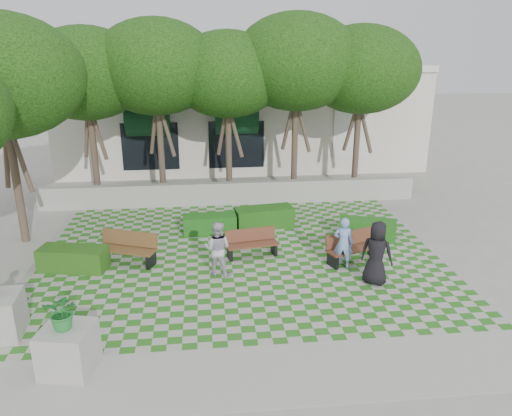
{
  "coord_description": "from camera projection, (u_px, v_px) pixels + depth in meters",
  "views": [
    {
      "loc": [
        -1.05,
        -12.97,
        6.39
      ],
      "look_at": [
        0.5,
        1.5,
        1.4
      ],
      "focal_mm": 35.0,
      "sensor_mm": 36.0,
      "label": 1
    }
  ],
  "objects": [
    {
      "name": "ground",
      "position": [
        244.0,
        271.0,
        14.38
      ],
      "size": [
        90.0,
        90.0,
        0.0
      ],
      "primitive_type": "plane",
      "color": "gray",
      "rests_on": "ground"
    },
    {
      "name": "bench_mid",
      "position": [
        252.0,
        244.0,
        15.29
      ],
      "size": [
        1.65,
        0.79,
        0.83
      ],
      "rotation": [
        0.0,
        0.0,
        0.17
      ],
      "color": "#572D1E",
      "rests_on": "ground"
    },
    {
      "name": "person_white",
      "position": [
        218.0,
        249.0,
        13.95
      ],
      "size": [
        0.92,
        0.81,
        1.58
      ],
      "primitive_type": "imported",
      "rotation": [
        0.0,
        0.0,
        2.83
      ],
      "color": "silver",
      "rests_on": "ground"
    },
    {
      "name": "tree_row",
      "position": [
        178.0,
        73.0,
        18.11
      ],
      "size": [
        17.7,
        13.4,
        7.41
      ],
      "color": "#47382B",
      "rests_on": "ground"
    },
    {
      "name": "retaining_wall",
      "position": [
        231.0,
        193.0,
        20.07
      ],
      "size": [
        15.0,
        0.36,
        0.9
      ],
      "primitive_type": "cube",
      "color": "#9E9B93",
      "rests_on": "ground"
    },
    {
      "name": "lawn",
      "position": [
        242.0,
        257.0,
        15.32
      ],
      "size": [
        12.0,
        12.0,
        0.0
      ],
      "primitive_type": "plane",
      "color": "#2B721E",
      "rests_on": "ground"
    },
    {
      "name": "person_dark",
      "position": [
        377.0,
        253.0,
        13.4
      ],
      "size": [
        1.04,
        0.96,
        1.79
      ],
      "primitive_type": "imported",
      "rotation": [
        0.0,
        0.0,
        2.55
      ],
      "color": "black",
      "rests_on": "ground"
    },
    {
      "name": "sidewalk_south",
      "position": [
        264.0,
        375.0,
        9.96
      ],
      "size": [
        16.0,
        2.0,
        0.01
      ],
      "primitive_type": "cube",
      "color": "#9E9B93",
      "rests_on": "ground"
    },
    {
      "name": "hedge_east",
      "position": [
        367.0,
        229.0,
        16.65
      ],
      "size": [
        1.98,
        1.31,
        0.64
      ],
      "primitive_type": "cube",
      "rotation": [
        0.0,
        0.0,
        -0.34
      ],
      "color": "#1A5216",
      "rests_on": "ground"
    },
    {
      "name": "planter_front",
      "position": [
        67.0,
        340.0,
        9.89
      ],
      "size": [
        1.14,
        1.14,
        1.72
      ],
      "rotation": [
        0.0,
        0.0,
        -0.2
      ],
      "color": "#9E9B93",
      "rests_on": "ground"
    },
    {
      "name": "person_blue",
      "position": [
        343.0,
        243.0,
        14.35
      ],
      "size": [
        0.66,
        0.54,
        1.56
      ],
      "primitive_type": "imported",
      "rotation": [
        0.0,
        0.0,
        2.8
      ],
      "color": "#7A9ADF",
      "rests_on": "ground"
    },
    {
      "name": "hedge_west",
      "position": [
        73.0,
        259.0,
        14.4
      ],
      "size": [
        2.04,
        1.14,
        0.67
      ],
      "primitive_type": "cube",
      "rotation": [
        0.0,
        0.0,
        -0.2
      ],
      "color": "#214D14",
      "rests_on": "ground"
    },
    {
      "name": "hedge_midleft",
      "position": [
        210.0,
        224.0,
        17.13
      ],
      "size": [
        1.82,
        0.78,
        0.63
      ],
      "primitive_type": "cube",
      "rotation": [
        0.0,
        0.0,
        0.04
      ],
      "color": "#175316",
      "rests_on": "ground"
    },
    {
      "name": "bench_west",
      "position": [
        127.0,
        249.0,
        14.79
      ],
      "size": [
        1.89,
        1.21,
        0.94
      ],
      "rotation": [
        0.0,
        0.0,
        -0.37
      ],
      "color": "brown",
      "rests_on": "ground"
    },
    {
      "name": "building",
      "position": [
        239.0,
        113.0,
        26.9
      ],
      "size": [
        18.0,
        8.92,
        5.15
      ],
      "color": "silver",
      "rests_on": "ground"
    },
    {
      "name": "bench_east",
      "position": [
        353.0,
        248.0,
        14.9
      ],
      "size": [
        1.81,
        1.15,
        0.91
      ],
      "rotation": [
        0.0,
        0.0,
        0.37
      ],
      "color": "#512D1C",
      "rests_on": "ground"
    },
    {
      "name": "hedge_midright",
      "position": [
        264.0,
        217.0,
        17.66
      ],
      "size": [
        2.12,
        1.12,
        0.71
      ],
      "primitive_type": "cube",
      "rotation": [
        0.0,
        0.0,
        0.16
      ],
      "color": "#1C4C14",
      "rests_on": "ground"
    }
  ]
}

